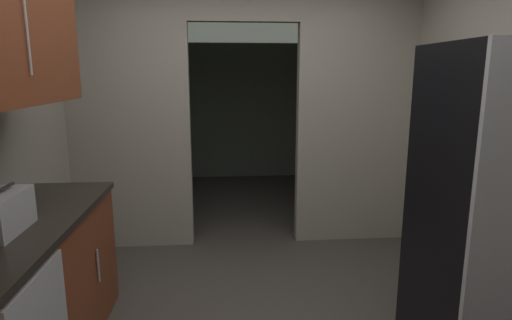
# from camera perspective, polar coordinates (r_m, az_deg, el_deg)

# --- Properties ---
(kitchen_partition) EXTENTS (3.33, 0.12, 2.60)m
(kitchen_partition) POSITION_cam_1_polar(r_m,az_deg,el_deg) (4.09, -1.30, 7.39)
(kitchen_partition) COLOR #ADA899
(kitchen_partition) RESTS_ON ground
(adjoining_room_shell) EXTENTS (3.33, 2.85, 2.60)m
(adjoining_room_shell) POSITION_cam_1_polar(r_m,az_deg,el_deg) (6.01, -2.54, 7.99)
(adjoining_room_shell) COLOR gray
(adjoining_room_shell) RESTS_ON ground
(refrigerator) EXTENTS (0.74, 0.74, 1.84)m
(refrigerator) POSITION_cam_1_polar(r_m,az_deg,el_deg) (2.70, 29.73, -6.35)
(refrigerator) COLOR black
(refrigerator) RESTS_ON ground
(lower_cabinet_run) EXTENTS (0.63, 1.73, 0.90)m
(lower_cabinet_run) POSITION_cam_1_polar(r_m,az_deg,el_deg) (2.75, -29.12, -16.48)
(lower_cabinet_run) COLOR brown
(lower_cabinet_run) RESTS_ON ground
(boombox) EXTENTS (0.17, 0.37, 0.23)m
(boombox) POSITION_cam_1_polar(r_m,az_deg,el_deg) (2.43, -30.97, -6.19)
(boombox) COLOR #B2B2B7
(boombox) RESTS_ON lower_cabinet_run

